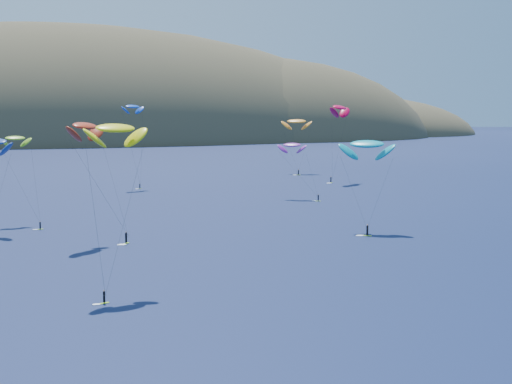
{
  "coord_description": "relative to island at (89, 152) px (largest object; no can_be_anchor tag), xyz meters",
  "views": [
    {
      "loc": [
        -29.31,
        -41.5,
        23.92
      ],
      "look_at": [
        14.22,
        80.0,
        9.0
      ],
      "focal_mm": 50.0,
      "sensor_mm": 36.0,
      "label": 1
    }
  ],
  "objects": [
    {
      "name": "kitesurfer_9",
      "position": [
        -54.34,
        -472.48,
        31.74
      ],
      "size": [
        11.62,
        10.45,
        23.62
      ],
      "rotation": [
        0.0,
        0.0,
        0.81
      ],
      "color": "#A6E919",
      "rests_on": "ground"
    },
    {
      "name": "kitesurfer_8",
      "position": [
        37.38,
        -389.84,
        35.4
      ],
      "size": [
        11.96,
        10.91,
        27.81
      ],
      "rotation": [
        0.0,
        0.0,
        0.66
      ],
      "color": "#A6E919",
      "rests_on": "ground"
    },
    {
      "name": "kitesurfer_4",
      "position": [
        -30.27,
        -384.29,
        35.62
      ],
      "size": [
        8.28,
        8.22,
        27.03
      ],
      "rotation": [
        0.0,
        0.0,
        0.44
      ],
      "color": "#A6E919",
      "rests_on": "ground"
    },
    {
      "name": "island",
      "position": [
        0.0,
        0.0,
        0.0
      ],
      "size": [
        730.0,
        300.0,
        210.0
      ],
      "color": "#3D3526",
      "rests_on": "ground"
    },
    {
      "name": "kitesurfer_3",
      "position": [
        -65.81,
        -444.61,
        28.65
      ],
      "size": [
        7.93,
        13.9,
        19.75
      ],
      "rotation": [
        0.0,
        0.0,
        0.17
      ],
      "color": "#A6E919",
      "rests_on": "ground"
    },
    {
      "name": "kitesurfer_6",
      "position": [
        5.89,
        -424.79,
        25.13
      ],
      "size": [
        8.29,
        13.8,
        16.53
      ],
      "rotation": [
        0.0,
        0.0,
        -0.6
      ],
      "color": "#A6E919",
      "rests_on": "ground"
    },
    {
      "name": "kitesurfer_2",
      "position": [
        -54.31,
        -508.29,
        32.21
      ],
      "size": [
        9.25,
        11.44,
        23.88
      ],
      "rotation": [
        0.0,
        0.0,
        0.28
      ],
      "color": "#A6E919",
      "rests_on": "ground"
    },
    {
      "name": "kitesurfer_5",
      "position": [
        0.02,
        -477.61,
        27.85
      ],
      "size": [
        11.46,
        13.01,
        20.08
      ],
      "rotation": [
        0.0,
        0.0,
        -0.59
      ],
      "color": "#A6E919",
      "rests_on": "ground"
    },
    {
      "name": "kitesurfer_11",
      "position": [
        37.58,
        -353.06,
        30.31
      ],
      "size": [
        12.16,
        15.84,
        22.68
      ],
      "rotation": [
        0.0,
        0.0,
        -0.47
      ],
      "color": "#A6E919",
      "rests_on": "ground"
    }
  ]
}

